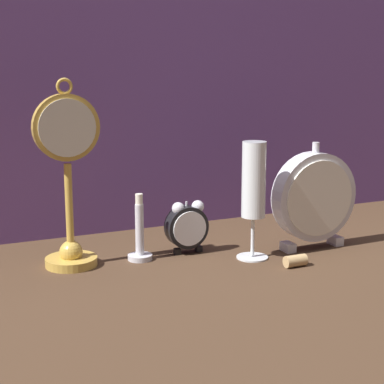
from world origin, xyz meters
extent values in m
plane|color=#422D1E|center=(0.00, 0.00, 0.00)|extent=(4.00, 4.00, 0.00)
cube|color=#6B478E|center=(0.00, 0.33, 0.36)|extent=(1.67, 0.01, 0.72)
cylinder|color=gold|center=(-0.23, 0.12, 0.01)|extent=(0.10, 0.10, 0.02)
sphere|color=gold|center=(-0.23, 0.12, 0.03)|extent=(0.04, 0.04, 0.04)
cylinder|color=gold|center=(-0.23, 0.12, 0.10)|extent=(0.01, 0.01, 0.18)
cylinder|color=gold|center=(-0.23, 0.12, 0.26)|extent=(0.12, 0.02, 0.12)
cylinder|color=beige|center=(-0.23, 0.11, 0.26)|extent=(0.10, 0.00, 0.10)
torus|color=gold|center=(-0.23, 0.12, 0.33)|extent=(0.03, 0.01, 0.03)
cube|color=black|center=(-0.02, 0.11, 0.01)|extent=(0.01, 0.01, 0.01)
cube|color=black|center=(0.03, 0.11, 0.01)|extent=(0.01, 0.01, 0.01)
cylinder|color=black|center=(0.00, 0.11, 0.05)|extent=(0.08, 0.03, 0.08)
cylinder|color=silver|center=(0.00, 0.09, 0.05)|extent=(0.07, 0.00, 0.07)
sphere|color=silver|center=(-0.02, 0.11, 0.09)|extent=(0.03, 0.03, 0.03)
sphere|color=silver|center=(0.02, 0.11, 0.09)|extent=(0.03, 0.03, 0.03)
cylinder|color=silver|center=(0.00, 0.11, 0.10)|extent=(0.00, 0.00, 0.02)
cube|color=silver|center=(0.19, 0.03, 0.01)|extent=(0.02, 0.03, 0.02)
cube|color=silver|center=(0.30, 0.03, 0.01)|extent=(0.02, 0.03, 0.02)
cylinder|color=silver|center=(0.25, 0.03, 0.11)|extent=(0.18, 0.04, 0.18)
cylinder|color=silver|center=(0.25, 0.01, 0.11)|extent=(0.15, 0.00, 0.15)
cylinder|color=silver|center=(0.25, 0.03, 0.21)|extent=(0.01, 0.01, 0.02)
cylinder|color=silver|center=(0.10, 0.02, 0.00)|extent=(0.06, 0.06, 0.01)
cylinder|color=silver|center=(0.10, 0.02, 0.04)|extent=(0.01, 0.01, 0.08)
cylinder|color=white|center=(0.10, 0.02, 0.15)|extent=(0.05, 0.05, 0.14)
cylinder|color=#DBC675|center=(0.10, 0.02, 0.13)|extent=(0.04, 0.04, 0.09)
cylinder|color=silver|center=(-0.10, 0.11, 0.01)|extent=(0.05, 0.05, 0.01)
cylinder|color=silver|center=(-0.10, 0.11, 0.06)|extent=(0.02, 0.02, 0.10)
cylinder|color=silver|center=(-0.10, 0.11, 0.12)|extent=(0.01, 0.01, 0.02)
cylinder|color=tan|center=(0.15, -0.05, 0.01)|extent=(0.04, 0.02, 0.02)
camera|label=1|loc=(-0.50, -1.00, 0.38)|focal=60.00mm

